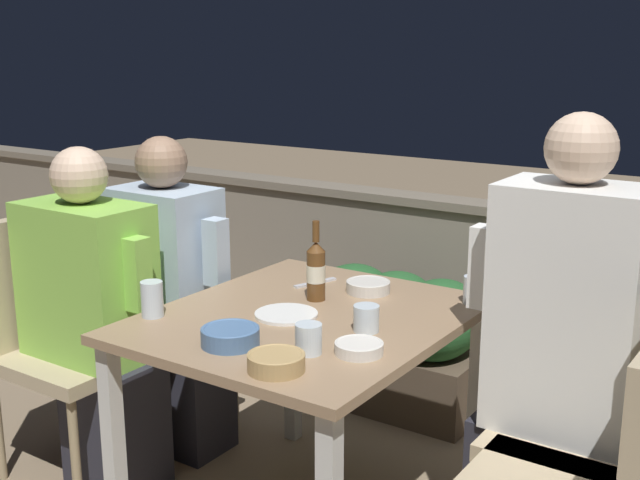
{
  "coord_description": "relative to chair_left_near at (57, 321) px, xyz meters",
  "views": [
    {
      "loc": [
        1.33,
        -1.9,
        1.52
      ],
      "look_at": [
        0.0,
        0.08,
        0.94
      ],
      "focal_mm": 45.0,
      "sensor_mm": 36.0,
      "label": 1
    }
  ],
  "objects": [
    {
      "name": "bowl_3",
      "position": [
        1.26,
        -0.0,
        0.18
      ],
      "size": [
        0.13,
        0.13,
        0.03
      ],
      "color": "silver",
      "rests_on": "dining_table"
    },
    {
      "name": "dining_table",
      "position": [
        0.97,
        0.18,
        0.07
      ],
      "size": [
        0.87,
        1.0,
        0.72
      ],
      "color": "#937556",
      "rests_on": "ground_plane"
    },
    {
      "name": "bowl_0",
      "position": [
        0.94,
        -0.15,
        0.19
      ],
      "size": [
        0.16,
        0.16,
        0.05
      ],
      "color": "#4C709E",
      "rests_on": "dining_table"
    },
    {
      "name": "person_green_blouse",
      "position": [
        0.21,
        -0.0,
        0.04
      ],
      "size": [
        0.51,
        0.26,
        1.2
      ],
      "color": "#282833",
      "rests_on": "ground_plane"
    },
    {
      "name": "glass_cup_0",
      "position": [
        1.15,
        -0.08,
        0.2
      ],
      "size": [
        0.07,
        0.07,
        0.08
      ],
      "color": "silver",
      "rests_on": "dining_table"
    },
    {
      "name": "beer_bottle",
      "position": [
        0.91,
        0.32,
        0.26
      ],
      "size": [
        0.06,
        0.06,
        0.26
      ],
      "color": "brown",
      "rests_on": "dining_table"
    },
    {
      "name": "person_white_polo",
      "position": [
        1.67,
        0.37,
        0.13
      ],
      "size": [
        0.48,
        0.26,
        1.35
      ],
      "color": "#282833",
      "rests_on": "ground_plane"
    },
    {
      "name": "glass_cup_3",
      "position": [
        1.34,
        0.57,
        0.2
      ],
      "size": [
        0.07,
        0.07,
        0.09
      ],
      "color": "silver",
      "rests_on": "dining_table"
    },
    {
      "name": "bowl_1",
      "position": [
        1.01,
        0.48,
        0.18
      ],
      "size": [
        0.15,
        0.15,
        0.04
      ],
      "color": "beige",
      "rests_on": "dining_table"
    },
    {
      "name": "plate_0",
      "position": [
        0.92,
        0.14,
        0.16
      ],
      "size": [
        0.19,
        0.19,
        0.01
      ],
      "color": "white",
      "rests_on": "dining_table"
    },
    {
      "name": "chair_left_far",
      "position": [
        0.03,
        0.35,
        0.0
      ],
      "size": [
        0.48,
        0.48,
        0.93
      ],
      "color": "tan",
      "rests_on": "ground_plane"
    },
    {
      "name": "planter_hedge",
      "position": [
        0.76,
        1.12,
        -0.23
      ],
      "size": [
        0.77,
        0.47,
        0.59
      ],
      "color": "brown",
      "rests_on": "ground_plane"
    },
    {
      "name": "glass_cup_1",
      "position": [
        0.59,
        -0.09,
        0.21
      ],
      "size": [
        0.07,
        0.07,
        0.11
      ],
      "color": "silver",
      "rests_on": "dining_table"
    },
    {
      "name": "fork_0",
      "position": [
        0.81,
        0.46,
        0.16
      ],
      "size": [
        0.07,
        0.17,
        0.01
      ],
      "color": "silver",
      "rests_on": "dining_table"
    },
    {
      "name": "glass_cup_2",
      "position": [
        1.19,
        0.16,
        0.2
      ],
      "size": [
        0.07,
        0.07,
        0.08
      ],
      "color": "silver",
      "rests_on": "dining_table"
    },
    {
      "name": "person_blue_shirt",
      "position": [
        0.24,
        0.35,
        0.05
      ],
      "size": [
        0.47,
        0.26,
        1.2
      ],
      "color": "#282833",
      "rests_on": "ground_plane"
    },
    {
      "name": "bowl_2",
      "position": [
        1.15,
        -0.22,
        0.19
      ],
      "size": [
        0.15,
        0.15,
        0.05
      ],
      "color": "tan",
      "rests_on": "dining_table"
    },
    {
      "name": "parapet_wall",
      "position": [
        0.97,
        1.59,
        -0.14
      ],
      "size": [
        9.0,
        0.18,
        0.83
      ],
      "color": "gray",
      "rests_on": "ground_plane"
    },
    {
      "name": "chair_right_far",
      "position": [
        1.88,
        0.37,
        0.0
      ],
      "size": [
        0.48,
        0.48,
        0.93
      ],
      "color": "tan",
      "rests_on": "ground_plane"
    },
    {
      "name": "chair_right_near",
      "position": [
        1.92,
        -0.0,
        0.0
      ],
      "size": [
        0.48,
        0.48,
        0.93
      ],
      "color": "tan",
      "rests_on": "ground_plane"
    },
    {
      "name": "chair_left_near",
      "position": [
        0.0,
        0.0,
        0.0
      ],
      "size": [
        0.48,
        0.48,
        0.93
      ],
      "color": "tan",
      "rests_on": "ground_plane"
    }
  ]
}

